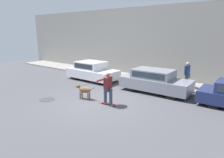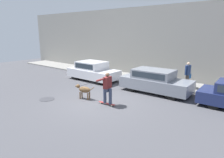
% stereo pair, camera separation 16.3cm
% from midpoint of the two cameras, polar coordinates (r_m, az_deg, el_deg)
% --- Properties ---
extents(ground_plane, '(36.00, 36.00, 0.00)m').
position_cam_midpoint_polar(ground_plane, '(10.33, -3.01, -6.69)').
color(ground_plane, '#47474C').
extents(back_wall, '(32.00, 0.30, 5.43)m').
position_cam_midpoint_polar(back_wall, '(15.67, 14.22, 9.98)').
color(back_wall, gray).
rests_on(back_wall, ground_plane).
extents(sidewalk_curb, '(30.00, 2.38, 0.11)m').
position_cam_midpoint_polar(sidewalk_curb, '(14.84, 11.47, -0.46)').
color(sidewalk_curb, gray).
rests_on(sidewalk_curb, ground_plane).
extents(parked_car_0, '(3.94, 1.85, 1.38)m').
position_cam_midpoint_polar(parked_car_0, '(14.93, -5.14, 2.25)').
color(parked_car_0, black).
rests_on(parked_car_0, ground_plane).
extents(parked_car_1, '(4.14, 1.77, 1.37)m').
position_cam_midpoint_polar(parked_car_1, '(12.11, 12.58, -0.64)').
color(parked_car_1, black).
rests_on(parked_car_1, ground_plane).
extents(dog, '(1.13, 0.49, 0.77)m').
position_cam_midpoint_polar(dog, '(10.79, -7.59, -3.05)').
color(dog, brown).
rests_on(dog, ground_plane).
extents(skateboarder, '(2.36, 0.65, 1.64)m').
position_cam_midpoint_polar(skateboarder, '(9.69, -0.88, -2.26)').
color(skateboarder, beige).
rests_on(skateboarder, ground_plane).
extents(pedestrian_with_bag, '(0.26, 0.66, 1.61)m').
position_cam_midpoint_polar(pedestrian_with_bag, '(13.27, 21.16, 1.42)').
color(pedestrian_with_bag, brown).
rests_on(pedestrian_with_bag, sidewalk_curb).
extents(manhole_cover, '(0.78, 0.78, 0.01)m').
position_cam_midpoint_polar(manhole_cover, '(11.29, -17.68, -5.52)').
color(manhole_cover, '#38383D').
rests_on(manhole_cover, ground_plane).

